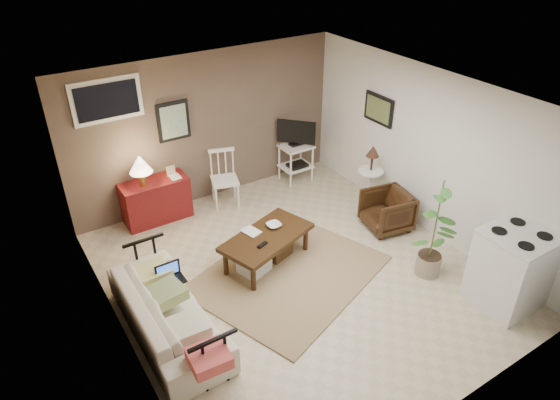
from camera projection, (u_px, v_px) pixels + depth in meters
floor at (296, 274)px, 6.64m from camera, size 5.00×5.00×0.00m
art_back at (173, 121)px, 7.42m from camera, size 0.50×0.03×0.60m
art_right at (379, 109)px, 7.64m from camera, size 0.03×0.60×0.45m
window at (107, 100)px, 6.74m from camera, size 0.96×0.03×0.60m
rug at (289, 274)px, 6.64m from camera, size 2.82×2.54×0.02m
coffee_table at (267, 247)px, 6.71m from camera, size 1.41×1.01×0.48m
sofa at (166, 306)px, 5.57m from camera, size 0.58×1.99×0.78m
sofa_pillows at (178, 310)px, 5.39m from camera, size 0.38×1.89×0.13m
sofa_end_rails at (177, 305)px, 5.66m from camera, size 0.54×1.99×0.67m
laptop at (170, 275)px, 5.85m from camera, size 0.31×0.22×0.21m
red_console at (155, 197)px, 7.58m from camera, size 1.00×0.44×1.16m
spindle_chair at (225, 180)px, 7.97m from camera, size 0.52×0.52×0.91m
tv_stand at (296, 150)px, 8.57m from camera, size 0.52×0.52×1.11m
side_table at (371, 169)px, 7.80m from camera, size 0.40×0.40×1.07m
armchair at (387, 209)px, 7.42m from camera, size 0.70×0.73×0.65m
potted_plant at (436, 225)px, 6.28m from camera, size 0.36×0.36×1.43m
stove at (511, 268)px, 5.96m from camera, size 0.78×0.73×1.02m
bowl at (274, 221)px, 6.75m from camera, size 0.20×0.05×0.20m
book_table at (246, 227)px, 6.56m from camera, size 0.18×0.06×0.25m
book_console at (170, 173)px, 7.46m from camera, size 0.15×0.02×0.21m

